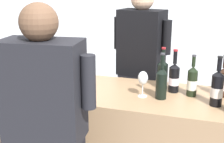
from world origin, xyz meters
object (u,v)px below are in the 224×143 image
Objects in this scene: wine_bottle_10 at (174,77)px; wine_bottle_6 at (192,81)px; wine_bottle_1 at (17,61)px; person_server at (140,83)px; wine_bottle_0 at (40,75)px; wine_bottle_2 at (23,73)px; wine_glass at (143,79)px; wine_bottle_7 at (223,82)px; ice_bucket at (5,66)px; wine_bottle_4 at (161,82)px; wine_bottle_3 at (162,74)px; wine_bottle_9 at (217,88)px.

wine_bottle_6 is at bearing -18.18° from wine_bottle_10.
wine_bottle_1 is 1.55m from wine_bottle_6.
wine_bottle_0 is at bearing -129.95° from person_server.
wine_bottle_6 is at bearing -4.41° from wine_bottle_1.
wine_bottle_2 is 0.94m from wine_glass.
wine_bottle_0 reaches higher than wine_bottle_7.
wine_bottle_2 is at bearing -21.27° from ice_bucket.
wine_bottle_7 is at bearing 11.37° from wine_bottle_0.
wine_bottle_6 is (1.27, 0.20, -0.01)m from wine_bottle_2.
wine_glass is (-0.20, -0.17, 0.02)m from wine_bottle_10.
wine_bottle_0 is 1.13m from wine_bottle_6.
wine_bottle_2 is 1.50m from wine_bottle_7.
wine_bottle_4 is 0.18m from wine_bottle_10.
wine_bottle_6 is at bearing 4.28° from ice_bucket.
wine_glass is at bearing -11.38° from wine_bottle_1.
wine_bottle_1 is at bearing 169.84° from wine_bottle_4.
ice_bucket is at bearing -174.46° from wine_bottle_7.
wine_bottle_10 reaches higher than ice_bucket.
wine_bottle_3 reaches higher than wine_bottle_2.
wine_bottle_6 is 0.76m from person_server.
wine_bottle_2 reaches higher than wine_bottle_1.
ice_bucket is (-0.39, 0.10, 0.01)m from wine_bottle_0.
wine_bottle_1 is 0.18× the size of person_server.
wine_bottle_3 is 1.29m from ice_bucket.
wine_bottle_0 is 0.54m from wine_bottle_1.
wine_bottle_7 is 0.88m from person_server.
person_server reaches higher than wine_bottle_1.
wine_bottle_0 is 1.35m from wine_bottle_7.
wine_glass is (-0.13, -0.00, 0.01)m from wine_bottle_4.
wine_bottle_0 is at bearing -2.86° from wine_bottle_2.
wine_bottle_0 is 0.94m from wine_bottle_3.
wine_bottle_2 reaches higher than wine_bottle_6.
wine_bottle_1 reaches higher than wine_glass.
wine_bottle_9 is 0.50m from wine_glass.
wine_bottle_9 is 1.67m from ice_bucket.
wine_bottle_6 is 1.61× the size of wine_glass.
person_server is at bearing 43.36° from wine_bottle_2.
wine_bottle_2 is 0.99× the size of wine_bottle_3.
wine_bottle_10 reaches higher than wine_bottle_2.
wine_bottle_3 is at bearing 96.89° from wine_bottle_4.
wine_bottle_4 is (1.34, -0.24, 0.01)m from wine_bottle_1.
wine_bottle_10 is (-0.13, 0.04, 0.00)m from wine_bottle_6.
wine_bottle_6 is at bearing 10.81° from wine_bottle_0.
wine_bottle_3 is at bearing 20.24° from wine_bottle_0.
wine_bottle_1 is at bearing 142.44° from wine_bottle_0.
wine_glass is (1.21, -0.24, 0.02)m from wine_bottle_1.
wine_bottle_0 reaches higher than ice_bucket.
wine_bottle_3 is at bearing -57.61° from person_server.
wine_bottle_9 is 0.20× the size of person_server.
wine_glass is at bearing -139.94° from wine_bottle_10.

